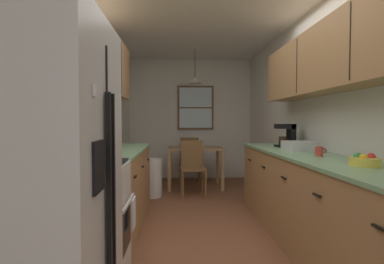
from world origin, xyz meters
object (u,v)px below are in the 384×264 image
(refrigerator, at_px, (37,197))
(dining_chair_near, at_px, (193,165))
(storage_canister, at_px, (102,147))
(fruit_bowl, at_px, (365,161))
(coffee_maker, at_px, (287,135))
(microwave_over_range, at_px, (62,55))
(trash_bin, at_px, (152,178))
(dish_rack, at_px, (298,146))
(mug_by_coffeemaker, at_px, (319,151))
(dining_table, at_px, (195,154))
(stove_range, at_px, (81,225))
(dining_chair_far, at_px, (190,157))
(table_serving_bowl, at_px, (192,145))

(refrigerator, bearing_deg, dining_chair_near, 74.63)
(storage_canister, distance_m, fruit_bowl, 2.19)
(coffee_maker, bearing_deg, storage_canister, -158.78)
(microwave_over_range, relative_size, dining_chair_near, 0.65)
(trash_bin, xyz_separation_m, dish_rack, (1.76, -1.56, 0.64))
(coffee_maker, xyz_separation_m, mug_by_coffeemaker, (-0.07, -0.96, -0.11))
(storage_canister, height_order, mug_by_coffeemaker, storage_canister)
(trash_bin, distance_m, dish_rack, 2.43)
(dining_table, xyz_separation_m, storage_canister, (-1.04, -2.59, 0.36))
(refrigerator, height_order, coffee_maker, refrigerator)
(refrigerator, xyz_separation_m, microwave_over_range, (-0.14, 0.71, 0.83))
(stove_range, height_order, dining_chair_far, stove_range)
(dining_chair_far, bearing_deg, mug_by_coffeemaker, -72.47)
(microwave_over_range, bearing_deg, mug_by_coffeemaker, 13.10)
(stove_range, distance_m, dish_rack, 2.35)
(trash_bin, bearing_deg, table_serving_bowl, 46.64)
(table_serving_bowl, bearing_deg, dining_chair_near, -92.54)
(stove_range, xyz_separation_m, trash_bin, (0.29, 2.60, -0.17))
(stove_range, relative_size, storage_canister, 7.04)
(dining_table, xyz_separation_m, mug_by_coffeemaker, (0.98, -2.74, 0.33))
(dining_chair_near, distance_m, table_serving_bowl, 0.71)
(stove_range, bearing_deg, microwave_over_range, 179.97)
(trash_bin, relative_size, mug_by_coffeemaker, 5.65)
(stove_range, height_order, fruit_bowl, stove_range)
(dining_chair_far, xyz_separation_m, trash_bin, (-0.68, -1.20, -0.19))
(stove_range, distance_m, dining_chair_near, 2.85)
(stove_range, relative_size, dining_chair_far, 1.22)
(microwave_over_range, bearing_deg, stove_range, -0.03)
(mug_by_coffeemaker, height_order, dish_rack, dish_rack)
(dining_chair_near, distance_m, dining_chair_far, 1.12)
(storage_canister, bearing_deg, microwave_over_range, -99.44)
(refrigerator, relative_size, trash_bin, 2.81)
(refrigerator, height_order, mug_by_coffeemaker, refrigerator)
(dish_rack, bearing_deg, mug_by_coffeemaker, -93.89)
(microwave_over_range, bearing_deg, trash_bin, 81.08)
(trash_bin, bearing_deg, dining_table, 40.81)
(trash_bin, height_order, storage_canister, storage_canister)
(refrigerator, relative_size, coffee_maker, 5.92)
(dish_rack, bearing_deg, microwave_over_range, -154.25)
(microwave_over_range, xyz_separation_m, dining_chair_near, (1.07, 2.68, -1.19))
(mug_by_coffeemaker, bearing_deg, dish_rack, 86.11)
(dining_chair_far, distance_m, table_serving_bowl, 0.54)
(microwave_over_range, xyz_separation_m, fruit_bowl, (2.16, -0.11, -0.75))
(refrigerator, bearing_deg, fruit_bowl, 16.67)
(microwave_over_range, relative_size, dining_chair_far, 0.65)
(dining_chair_near, xyz_separation_m, mug_by_coffeemaker, (1.05, -2.19, 0.44))
(dining_chair_far, bearing_deg, dining_table, -83.49)
(dish_rack, xyz_separation_m, table_serving_bowl, (-1.06, 2.29, -0.18))
(table_serving_bowl, bearing_deg, trash_bin, -133.36)
(storage_canister, relative_size, dish_rack, 0.46)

